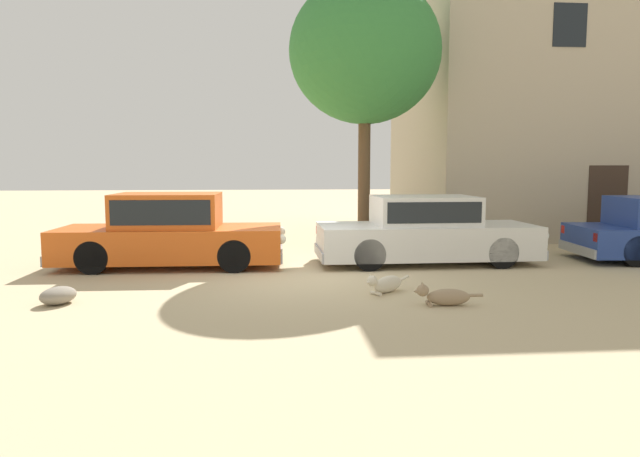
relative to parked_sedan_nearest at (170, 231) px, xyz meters
name	(u,v)px	position (x,y,z in m)	size (l,w,h in m)	color
ground_plane	(303,277)	(2.68, -1.42, -0.75)	(80.00, 80.00, 0.00)	tan
parked_sedan_nearest	(170,231)	(0.00, 0.00, 0.00)	(4.72, 1.82, 1.52)	#D15619
parked_sedan_second	(425,230)	(5.38, -0.06, -0.03)	(4.75, 1.81, 1.45)	silver
apartment_block	(606,100)	(12.99, 6.08, 3.47)	(12.69, 6.96, 8.44)	tan
stray_dog_spotted	(444,296)	(4.66, -3.78, -0.60)	(1.06, 0.27, 0.36)	#997F60
stray_dog_tan	(385,284)	(3.95, -2.86, -0.59)	(0.88, 0.72, 0.37)	beige
acacia_tree_left	(365,52)	(4.42, 2.22, 4.11)	(3.73, 3.35, 6.65)	brown
rubble_pile	(58,295)	(-1.14, -3.19, -0.61)	(0.59, 0.43, 0.27)	gray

